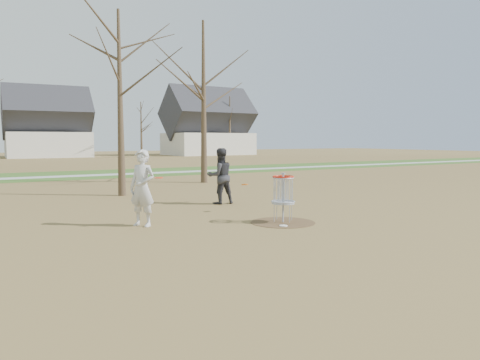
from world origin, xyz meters
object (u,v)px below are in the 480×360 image
Objects in this scene: player_standing at (142,188)px; disc_grounded at (283,226)px; disc_golf_basket at (283,190)px; player_throwing at (220,176)px.

disc_grounded is (3.20, -1.97, -1.00)m from player_standing.
player_standing is at bearing 157.11° from disc_golf_basket.
player_standing is at bearing 41.04° from player_throwing.
player_standing is 9.30× the size of disc_grounded.
player_throwing is at bearing 82.37° from disc_grounded.
disc_golf_basket is at bearing 91.27° from player_throwing.
player_throwing is 9.08× the size of disc_grounded.
disc_grounded is (-0.63, -4.72, -0.98)m from player_throwing.
player_standing is at bearing 148.33° from disc_grounded.
player_standing is 4.71m from player_throwing.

